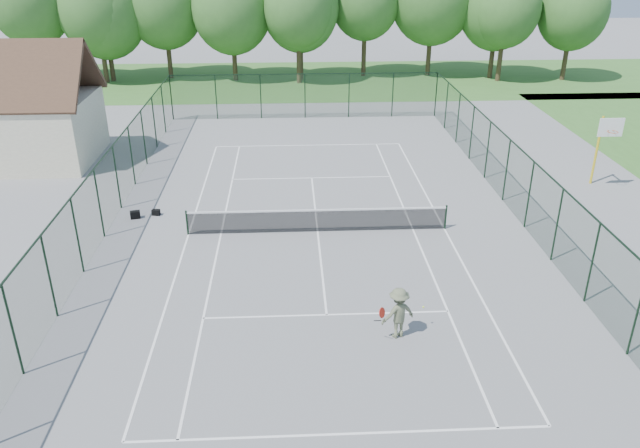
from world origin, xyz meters
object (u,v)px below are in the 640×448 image
at_px(tennis_net, 318,219).
at_px(sports_bag_a, 135,215).
at_px(basketball_goal, 605,138).
at_px(tennis_player, 398,313).

height_order(tennis_net, sports_bag_a, tennis_net).
xyz_separation_m(tennis_net, sports_bag_a, (-8.08, 1.79, -0.40)).
height_order(tennis_net, basketball_goal, basketball_goal).
bearing_deg(basketball_goal, tennis_player, -134.71).
height_order(sports_bag_a, tennis_player, tennis_player).
bearing_deg(sports_bag_a, basketball_goal, -6.90).
relative_size(basketball_goal, tennis_player, 2.07).
relative_size(basketball_goal, sports_bag_a, 8.48).
bearing_deg(basketball_goal, tennis_net, -162.62).
relative_size(tennis_net, sports_bag_a, 25.73).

